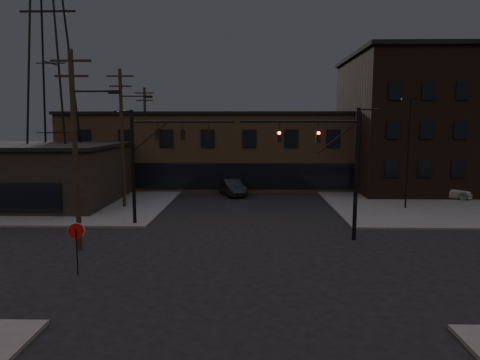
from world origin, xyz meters
name	(u,v)px	position (x,y,z in m)	size (l,w,h in m)	color
ground	(248,262)	(0.00, 0.00, 0.00)	(140.00, 140.00, 0.00)	black
sidewalk_ne	(467,193)	(22.00, 22.00, 0.07)	(30.00, 30.00, 0.15)	#474744
sidewalk_nw	(37,192)	(-22.00, 22.00, 0.07)	(30.00, 30.00, 0.15)	#474744
building_row	(250,151)	(0.00, 28.00, 4.00)	(40.00, 12.00, 8.00)	brown
building_right	(453,124)	(22.00, 26.00, 7.00)	(22.00, 16.00, 14.00)	black
building_left	(24,175)	(-20.00, 16.00, 2.50)	(16.00, 12.00, 5.00)	black
traffic_signal_near	(338,159)	(5.36, 4.50, 4.93)	(7.12, 0.24, 8.00)	black
traffic_signal_far	(151,154)	(-6.72, 8.00, 5.01)	(7.12, 0.24, 8.00)	black
stop_sign	(76,236)	(-8.00, -1.99, 1.84)	(0.72, 0.33, 2.48)	black
utility_pole_near	(76,146)	(-9.43, 2.00, 5.87)	(3.70, 0.28, 11.00)	black
utility_pole_mid	(123,135)	(-10.44, 14.00, 6.13)	(3.70, 0.28, 11.50)	black
utility_pole_far	(146,135)	(-11.50, 26.00, 5.78)	(2.20, 0.28, 11.00)	black
transmission_tower	(51,63)	(-18.00, 18.00, 12.50)	(7.00, 7.00, 25.00)	black
lot_light_a	(409,143)	(13.00, 14.00, 5.51)	(1.50, 0.28, 9.14)	black
lot_light_b	(454,141)	(19.00, 19.00, 5.51)	(1.50, 0.28, 9.14)	black
parked_car_lot_a	(400,185)	(15.05, 21.43, 1.01)	(2.03, 5.05, 1.72)	black
parked_car_lot_b	(444,190)	(18.34, 18.95, 0.85)	(1.95, 4.80, 1.39)	#AEADAF
car_crossing	(232,187)	(-1.71, 20.80, 0.80)	(1.70, 4.87, 1.61)	black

